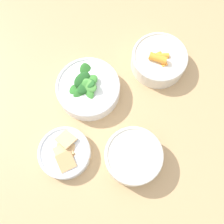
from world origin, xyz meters
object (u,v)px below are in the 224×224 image
at_px(bowl_carrots, 159,60).
at_px(bowl_greens, 88,88).
at_px(bowl_beans_hotdog, 133,157).
at_px(bowl_cookies, 65,153).

height_order(bowl_carrots, bowl_greens, bowl_greens).
xyz_separation_m(bowl_greens, bowl_beans_hotdog, (0.21, 0.12, 0.00)).
relative_size(bowl_beans_hotdog, bowl_cookies, 1.07).
relative_size(bowl_greens, bowl_cookies, 1.31).
distance_m(bowl_carrots, bowl_beans_hotdog, 0.32).
bearing_deg(bowl_cookies, bowl_carrots, 133.97).
xyz_separation_m(bowl_carrots, bowl_beans_hotdog, (0.30, -0.10, 0.00)).
bearing_deg(bowl_greens, bowl_beans_hotdog, 29.92).
height_order(bowl_carrots, bowl_beans_hotdog, bowl_carrots).
bearing_deg(bowl_cookies, bowl_greens, 160.64).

